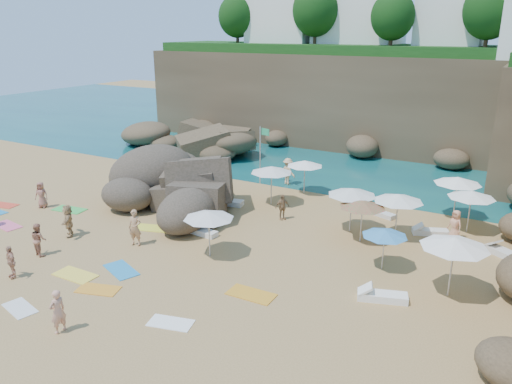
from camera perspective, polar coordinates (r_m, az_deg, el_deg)
The scene contains 45 objects.
ground at distance 25.43m, azimuth -7.31°, elevation -5.43°, with size 120.00×120.00×0.00m, color tan.
seawater at distance 51.52m, azimuth 13.13°, elevation 6.42°, with size 120.00×120.00×0.00m, color #0C4751.
cliff_back at distance 45.57m, azimuth 14.05°, elevation 9.97°, with size 44.00×8.00×8.00m, color brown.
rock_promontory at distance 43.91m, azimuth -6.37°, elevation 4.78°, with size 12.00×7.00×2.00m, color brown, non-canonical shape.
clifftop_buildings at distance 45.69m, azimuth 16.29°, elevation 18.94°, with size 28.48×9.48×7.00m.
clifftop_trees at distance 39.16m, azimuth 16.64°, elevation 19.16°, with size 35.60×23.82×4.40m.
marina_masts at distance 57.84m, azimuth -2.73°, elevation 11.13°, with size 3.10×0.10×6.00m.
rock_outcrop at distance 29.87m, azimuth -8.27°, elevation -1.81°, with size 8.22×6.16×3.29m, color brown, non-canonical shape.
flag_pole at distance 33.46m, azimuth 0.67°, elevation 5.06°, with size 0.76×0.23×3.94m.
parasol_0 at distance 31.75m, azimuth 5.60°, elevation 3.28°, with size 2.30×2.30×2.18m.
parasol_1 at distance 29.56m, azimuth 1.78°, elevation 2.59°, with size 2.50×2.50×2.37m.
parasol_2 at distance 29.45m, azimuth 22.08°, elevation 1.23°, with size 2.54×2.54×2.40m.
parasol_4 at distance 25.66m, azimuth 15.96°, elevation -0.64°, with size 2.48×2.48×2.34m.
parasol_5 at distance 25.95m, azimuth 10.92°, elevation 0.02°, with size 2.51×2.51×2.37m.
parasol_6 at distance 24.87m, azimuth 12.09°, elevation -1.34°, with size 2.28×2.28×2.16m.
parasol_7 at distance 27.73m, azimuth 23.43°, elevation -0.25°, with size 2.38×2.38×2.25m.
parasol_8 at distance 20.74m, azimuth 21.77°, elevation -5.40°, with size 2.64×2.64×2.50m.
parasol_9 at distance 22.86m, azimuth -5.43°, elevation -2.63°, with size 2.34×2.34×2.22m.
parasol_10 at distance 22.33m, azimuth 14.51°, elevation -4.53°, with size 1.99×1.99×1.88m.
lounger_0 at distance 30.13m, azimuth -3.37°, elevation -1.15°, with size 2.01×0.67×0.31m, color white.
lounger_1 at distance 29.16m, azimuth 14.18°, elevation -2.43°, with size 1.62×0.54×0.25m, color silver.
lounger_2 at distance 27.32m, azimuth 19.29°, elevation -4.33°, with size 1.78×0.59×0.28m, color white.
lounger_3 at distance 25.95m, azimuth -6.19°, elevation -4.56°, with size 1.73×0.58×0.27m, color white.
lounger_4 at distance 26.11m, azimuth 26.56°, elevation -6.32°, with size 1.92×0.64×0.30m, color silver.
lounger_5 at distance 20.54m, azimuth 14.24°, elevation -11.51°, with size 1.92×0.64×0.30m, color white.
towel_1 at distance 30.09m, azimuth -26.56°, elevation -3.45°, with size 1.75×0.88×0.03m, color #F35E85.
towel_2 at distance 21.67m, azimuth -17.59°, elevation -10.57°, with size 1.72×0.86×0.03m, color orange.
towel_3 at distance 31.23m, azimuth -20.54°, elevation -1.89°, with size 1.94×0.97×0.03m, color green.
towel_4 at distance 23.14m, azimuth -19.95°, elevation -8.90°, with size 1.91×0.96×0.03m, color yellow.
towel_5 at distance 21.44m, azimuth -25.38°, elevation -11.91°, with size 1.57×0.78×0.03m, color silver.
towel_7 at distance 33.62m, azimuth -26.89°, elevation -1.34°, with size 1.70×0.85×0.03m, color red.
towel_8 at distance 22.99m, azimuth -15.15°, elevation -8.58°, with size 1.88×0.94×0.03m, color #2485C0.
towel_10 at distance 20.35m, azimuth -0.56°, elevation -11.61°, with size 1.93×0.96×0.03m, color orange.
towel_12 at distance 27.15m, azimuth -11.68°, elevation -4.06°, with size 1.88×0.94×0.03m, color yellow.
towel_13 at distance 18.87m, azimuth -9.73°, elevation -14.54°, with size 1.62×0.81×0.03m, color white.
person_stand_1 at distance 25.44m, azimuth -23.59°, elevation -4.97°, with size 0.76×0.59×1.57m, color #AB6E55.
person_stand_2 at distance 33.79m, azimuth 3.66°, elevation 2.36°, with size 1.19×0.49×1.84m, color #DBAF7C.
person_stand_3 at distance 27.61m, azimuth 3.02°, elevation -1.72°, with size 0.86×0.36×1.47m, color #9B754D.
person_stand_4 at distance 26.84m, azimuth 21.80°, elevation -3.54°, with size 0.77×0.42×1.57m, color tan.
person_stand_5 at distance 34.40m, azimuth -6.01°, elevation 2.25°, with size 1.34×0.39×1.45m, color tan.
person_stand_6 at distance 19.03m, azimuth -21.73°, elevation -12.55°, with size 0.60×0.39×1.64m, color tan.
person_lie_1 at distance 23.91m, azimuth -26.03°, elevation -8.41°, with size 0.84×1.43×0.35m, color tan.
person_lie_2 at distance 32.17m, azimuth -23.19°, elevation -1.29°, with size 0.75×1.53×0.41m, color #9B5E4D.
person_lie_3 at distance 27.29m, azimuth -20.52°, elevation -4.31°, with size 1.54×1.66×0.44m, color tan.
person_lie_4 at distance 25.22m, azimuth -13.54°, elevation -5.48°, with size 0.66×1.80×0.43m, color tan.
Camera 1 is at (14.24, -18.47, 10.15)m, focal length 35.00 mm.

